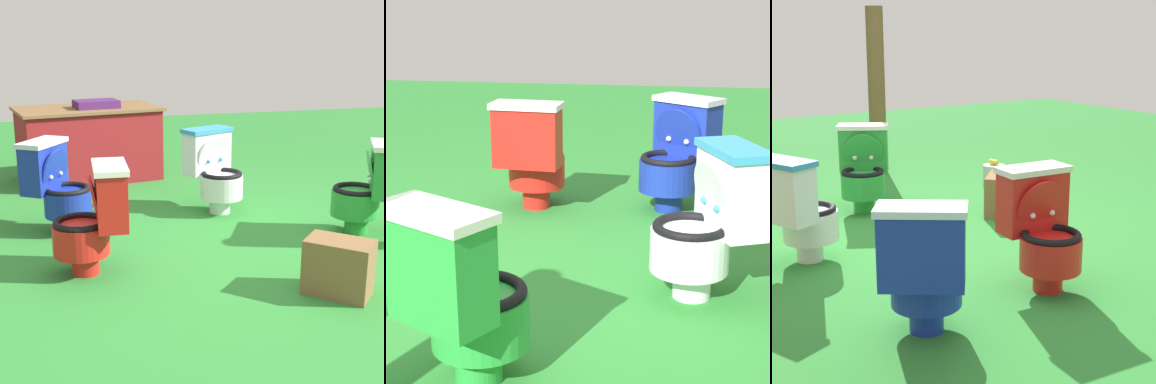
% 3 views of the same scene
% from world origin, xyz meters
% --- Properties ---
extents(ground, '(14.00, 14.00, 0.00)m').
position_xyz_m(ground, '(0.00, 0.00, 0.00)').
color(ground, '#2D8433').
extents(toilet_red, '(0.52, 0.45, 0.73)m').
position_xyz_m(toilet_red, '(-1.14, -0.10, 0.37)').
color(toilet_red, red).
rests_on(toilet_red, ground).
extents(toilet_white, '(0.56, 0.61, 0.73)m').
position_xyz_m(toilet_white, '(0.02, 1.00, 0.37)').
color(toilet_white, white).
rests_on(toilet_white, ground).
extents(toilet_blue, '(0.63, 0.61, 0.73)m').
position_xyz_m(toilet_blue, '(-1.34, 0.82, 0.37)').
color(toilet_blue, '#192D9E').
rests_on(toilet_blue, ground).
extents(toilet_green, '(0.62, 0.59, 0.73)m').
position_xyz_m(toilet_green, '(0.99, 0.10, 0.37)').
color(toilet_green, green).
rests_on(toilet_green, ground).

